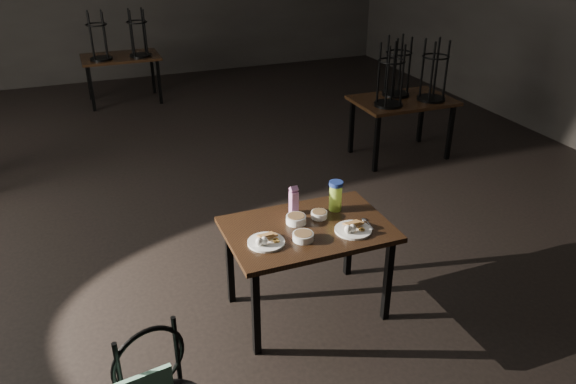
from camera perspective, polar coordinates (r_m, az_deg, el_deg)
name	(u,v)px	position (r m, az deg, el deg)	size (l,w,h in m)	color
main_table	(308,236)	(4.16, 2.02, -4.51)	(1.20, 0.80, 0.75)	black
plate_left	(266,241)	(3.92, -2.26, -4.95)	(0.26, 0.26, 0.09)	white
plate_right	(353,228)	(4.08, 6.64, -3.68)	(0.27, 0.27, 0.09)	white
bowl_near	(296,219)	(4.16, 0.82, -2.77)	(0.15, 0.15, 0.06)	white
bowl_far	(319,214)	(4.24, 3.18, -2.29)	(0.12, 0.12, 0.05)	white
bowl_big	(303,236)	(3.96, 1.54, -4.52)	(0.15, 0.15, 0.05)	white
juice_carton	(294,201)	(4.25, 0.59, -0.90)	(0.06, 0.06, 0.23)	#941A81
water_bottle	(336,195)	(4.31, 4.86, -0.35)	(0.12, 0.12, 0.24)	#BBED45
spoon	(365,220)	(4.24, 7.84, -2.88)	(0.04, 0.18, 0.01)	silver
bg_table_right	(404,97)	(7.10, 11.68, 9.42)	(1.20, 0.80, 1.48)	black
bg_table_far	(120,56)	(9.51, -16.66, 13.07)	(1.20, 0.80, 1.48)	black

